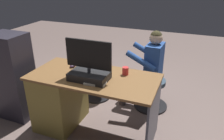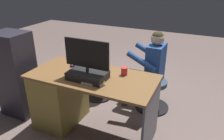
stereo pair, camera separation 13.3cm
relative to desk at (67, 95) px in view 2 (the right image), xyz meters
The scene contains 13 objects.
ground_plane 0.65m from the desk, 138.91° to the right, with size 10.00×10.00×0.00m, color #715D57.
desk is the anchor object (origin of this frame).
monitor 0.61m from the desk, 166.30° to the left, with size 0.51×0.26×0.44m.
keyboard 0.49m from the desk, 161.86° to the right, with size 0.42×0.14×0.02m, color black.
computer_mouse 0.39m from the desk, 105.69° to the right, with size 0.06×0.10×0.04m, color #2D1C30.
cup 0.82m from the desk, 166.72° to the right, with size 0.07×0.07×0.09m, color red.
tv_remote 0.41m from the desk, behind, with size 0.04×0.15×0.02m, color black.
notebook_binder 0.60m from the desk, behind, with size 0.22×0.30×0.02m, color silver.
office_chair_teddy 0.77m from the desk, 93.02° to the right, with size 0.45×0.45×0.44m.
teddy_bear 0.78m from the desk, 92.98° to the right, with size 0.21×0.21×0.30m.
visitor_chair 1.21m from the desk, 138.67° to the right, with size 0.48×0.48×0.44m.
person 1.16m from the desk, 135.70° to the right, with size 0.56×0.49×1.13m.
equipment_rack 0.76m from the desk, ahead, with size 0.44×0.36×1.15m, color #2A2731.
Camera 2 is at (-1.12, 2.23, 1.82)m, focal length 34.97 mm.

